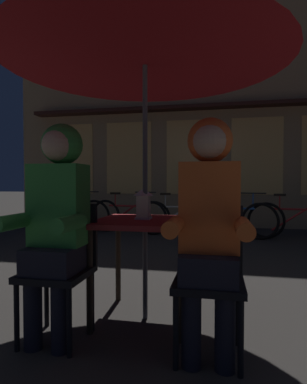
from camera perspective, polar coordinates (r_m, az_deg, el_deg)
The scene contains 14 objects.
ground_plane at distance 2.57m, azimuth -1.49°, elevation -21.52°, with size 60.00×60.00×0.00m, color #2D2B28.
cafe_table at distance 2.39m, azimuth -1.50°, elevation -7.32°, with size 0.72×0.72×0.74m.
patio_umbrella at distance 2.58m, azimuth -1.53°, elevation 25.55°, with size 2.10×2.10×2.31m.
lantern at distance 2.39m, azimuth -1.80°, elevation -1.96°, with size 0.11×0.11×0.23m.
chair_left at distance 2.24m, azimuth -16.02°, elevation -11.87°, with size 0.40×0.40×0.87m.
chair_right at distance 2.00m, azimuth 9.89°, elevation -13.48°, with size 0.40×0.40×0.87m.
person_left_hooded at distance 2.14m, azimuth -16.80°, elevation -2.85°, with size 0.45×0.56×1.40m.
person_right_hooded at distance 1.88m, azimuth 9.89°, elevation -3.40°, with size 0.45×0.56×1.40m.
shopfront_building at distance 7.97m, azimuth 12.29°, elevation 16.73°, with size 10.00×0.93×6.20m.
bicycle_nearest at distance 6.86m, azimuth -14.76°, elevation -3.95°, with size 1.66×0.34×0.84m.
bicycle_second at distance 6.46m, azimuth -4.62°, elevation -4.24°, with size 1.66×0.35×0.84m.
bicycle_third at distance 6.24m, azimuth 4.70°, elevation -4.45°, with size 1.65×0.40×0.84m.
bicycle_fourth at distance 6.06m, azimuth 13.58°, elevation -4.68°, with size 1.65×0.40×0.84m.
bicycle_fifth at distance 6.17m, azimuth 24.14°, elevation -4.66°, with size 1.68×0.23×0.84m.
Camera 1 is at (0.53, -2.30, 1.01)m, focal length 29.96 mm.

